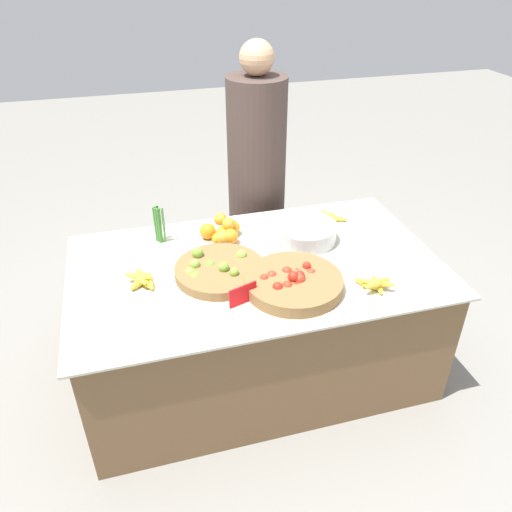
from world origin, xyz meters
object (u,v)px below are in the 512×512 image
object	(u,v)px
price_sign	(243,295)
vendor_person	(257,184)
tomato_basket	(293,282)
lime_bowl	(219,270)
metal_bowl	(305,232)

from	to	relation	value
price_sign	vendor_person	size ratio (longest dim) A/B	0.08
tomato_basket	price_sign	world-z (taller)	tomato_basket
lime_bowl	vendor_person	distance (m)	0.94
lime_bowl	tomato_basket	xyz separation A→B (m)	(0.30, -0.20, 0.01)
lime_bowl	vendor_person	xyz separation A→B (m)	(0.42, 0.84, 0.02)
lime_bowl	metal_bowl	distance (m)	0.53
tomato_basket	price_sign	bearing A→B (deg)	-169.29
tomato_basket	metal_bowl	world-z (taller)	tomato_basket
tomato_basket	vendor_person	bearing A→B (deg)	83.61
lime_bowl	metal_bowl	xyz separation A→B (m)	(0.50, 0.19, 0.02)
metal_bowl	vendor_person	bearing A→B (deg)	97.08
tomato_basket	price_sign	xyz separation A→B (m)	(-0.25, -0.05, 0.01)
metal_bowl	tomato_basket	bearing A→B (deg)	-116.70
metal_bowl	lime_bowl	bearing A→B (deg)	-158.73
vendor_person	price_sign	bearing A→B (deg)	-108.47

